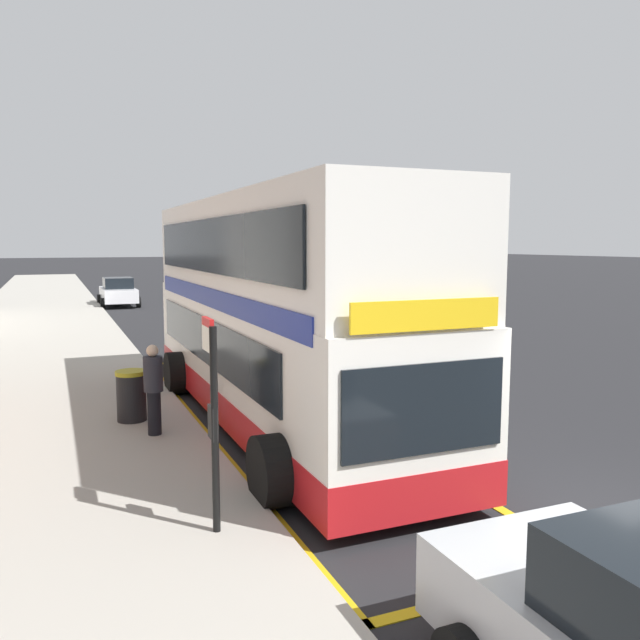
% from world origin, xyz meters
% --- Properties ---
extents(ground_plane, '(260.00, 260.00, 0.00)m').
position_xyz_m(ground_plane, '(0.00, 32.00, 0.00)').
color(ground_plane, black).
extents(pavement_near, '(6.00, 76.00, 0.14)m').
position_xyz_m(pavement_near, '(-7.00, 32.00, 0.07)').
color(pavement_near, '#A39E93').
rests_on(pavement_near, ground).
extents(double_decker_bus, '(3.23, 11.23, 4.40)m').
position_xyz_m(double_decker_bus, '(-2.46, 6.25, 2.07)').
color(double_decker_bus, white).
rests_on(double_decker_bus, ground).
extents(bus_bay_markings, '(3.03, 14.18, 0.01)m').
position_xyz_m(bus_bay_markings, '(-2.48, 6.33, 0.01)').
color(bus_bay_markings, gold).
rests_on(bus_bay_markings, ground).
extents(bus_stop_sign, '(0.09, 0.51, 2.53)m').
position_xyz_m(bus_stop_sign, '(-4.78, 1.59, 1.65)').
color(bus_stop_sign, black).
rests_on(bus_stop_sign, pavement_near).
extents(parked_car_white_ahead, '(2.09, 4.20, 1.62)m').
position_xyz_m(parked_car_white_ahead, '(-3.01, 31.95, 0.80)').
color(parked_car_white_ahead, silver).
rests_on(parked_car_white_ahead, ground).
extents(parked_car_silver_across, '(2.09, 4.20, 1.62)m').
position_xyz_m(parked_car_silver_across, '(2.80, 17.15, 0.80)').
color(parked_car_silver_across, '#B2B5BA').
rests_on(parked_car_silver_across, ground).
extents(pedestrian_further_back, '(0.34, 0.34, 1.63)m').
position_xyz_m(pedestrian_further_back, '(-4.87, 5.75, 1.02)').
color(pedestrian_further_back, black).
rests_on(pedestrian_further_back, pavement_near).
extents(litter_bin, '(0.58, 0.58, 0.98)m').
position_xyz_m(litter_bin, '(-5.14, 6.85, 0.63)').
color(litter_bin, black).
rests_on(litter_bin, pavement_near).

